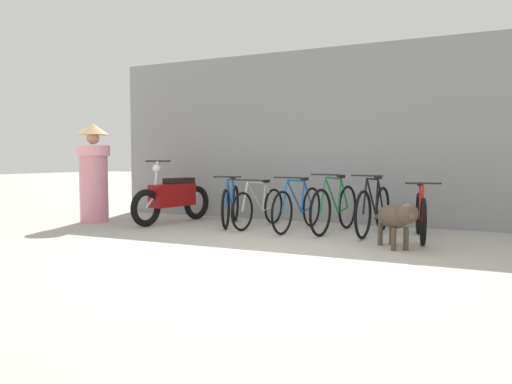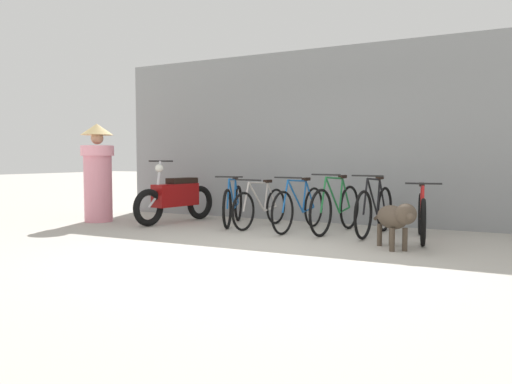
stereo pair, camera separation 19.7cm
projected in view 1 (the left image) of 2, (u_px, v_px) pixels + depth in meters
ground_plane at (257, 254)px, 5.88m from camera, size 60.00×60.00×0.00m
shop_wall_back at (337, 136)px, 8.72m from camera, size 8.88×0.20×3.05m
bicycle_0 at (231, 204)px, 8.48m from camera, size 0.64×1.60×0.84m
bicycle_1 at (259, 207)px, 8.17m from camera, size 0.46×1.60×0.80m
bicycle_2 at (298, 208)px, 7.80m from camera, size 0.46×1.70×0.85m
bicycle_3 at (335, 208)px, 7.60m from camera, size 0.46×1.69×0.90m
bicycle_4 at (373, 210)px, 7.37m from camera, size 0.46×1.64×0.90m
bicycle_5 at (421, 216)px, 6.94m from camera, size 0.47×1.63×0.81m
motorcycle at (173, 198)px, 8.73m from camera, size 0.58×1.85×1.10m
stray_dog at (396, 217)px, 6.19m from camera, size 0.75×0.98×0.60m
person_in_robes at (94, 171)px, 8.81m from camera, size 0.81×0.81×1.75m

